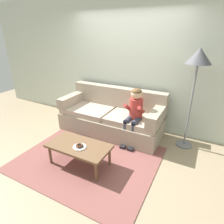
# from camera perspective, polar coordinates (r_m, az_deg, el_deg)

# --- Properties ---
(ground) EXTENTS (10.00, 10.00, 0.00)m
(ground) POSITION_cam_1_polar(r_m,az_deg,el_deg) (3.62, -4.76, -11.76)
(ground) COLOR #9E896B
(wall_back) EXTENTS (8.00, 0.10, 2.80)m
(wall_back) POSITION_cam_1_polar(r_m,az_deg,el_deg) (4.26, 4.95, 14.14)
(wall_back) COLOR beige
(wall_back) RESTS_ON ground
(area_rug) EXTENTS (2.31, 1.91, 0.01)m
(area_rug) POSITION_cam_1_polar(r_m,az_deg,el_deg) (3.45, -7.04, -13.75)
(area_rug) COLOR brown
(area_rug) RESTS_ON ground
(couch) EXTENTS (2.19, 0.90, 0.93)m
(couch) POSITION_cam_1_polar(r_m,az_deg,el_deg) (4.13, -0.07, -1.47)
(couch) COLOR tan
(couch) RESTS_ON ground
(coffee_table) EXTENTS (1.02, 0.54, 0.38)m
(coffee_table) POSITION_cam_1_polar(r_m,az_deg,el_deg) (3.15, -9.95, -10.39)
(coffee_table) COLOR brown
(coffee_table) RESTS_ON ground
(person_child) EXTENTS (0.34, 0.58, 1.10)m
(person_child) POSITION_cam_1_polar(r_m,az_deg,el_deg) (3.61, 6.80, 0.25)
(person_child) COLOR #AD3833
(person_child) RESTS_ON ground
(plate) EXTENTS (0.21, 0.21, 0.01)m
(plate) POSITION_cam_1_polar(r_m,az_deg,el_deg) (3.07, -9.77, -10.36)
(plate) COLOR white
(plate) RESTS_ON coffee_table
(donut) EXTENTS (0.17, 0.17, 0.04)m
(donut) POSITION_cam_1_polar(r_m,az_deg,el_deg) (3.06, -9.80, -9.97)
(donut) COLOR #422619
(donut) RESTS_ON plate
(toy_controller) EXTENTS (0.23, 0.09, 0.05)m
(toy_controller) POSITION_cam_1_polar(r_m,az_deg,el_deg) (4.03, -11.58, -7.78)
(toy_controller) COLOR blue
(toy_controller) RESTS_ON ground
(floor_lamp) EXTENTS (0.41, 0.41, 1.83)m
(floor_lamp) POSITION_cam_1_polar(r_m,az_deg,el_deg) (3.50, 24.54, 13.11)
(floor_lamp) COLOR slate
(floor_lamp) RESTS_ON ground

